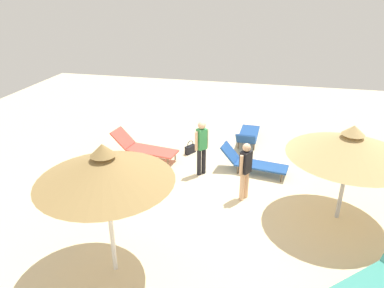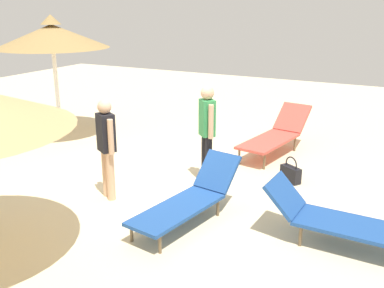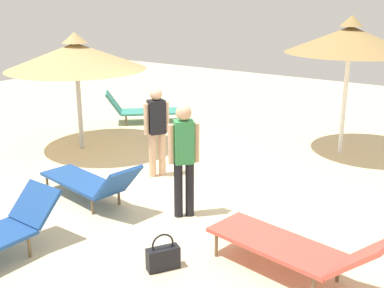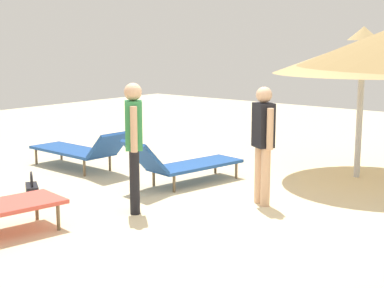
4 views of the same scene
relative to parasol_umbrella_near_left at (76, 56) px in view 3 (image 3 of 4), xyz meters
name	(u,v)px [view 3 (image 3 of 4)]	position (x,y,z in m)	size (l,w,h in m)	color
ground	(185,193)	(0.66, 3.20, -2.03)	(24.00, 24.00, 0.10)	beige
parasol_umbrella_near_left	(76,56)	(0.00, 0.00, 0.00)	(2.87, 2.87, 2.46)	#B2B2B7
parasol_umbrella_far_left	(350,40)	(-2.88, 4.68, 0.36)	(2.54, 2.54, 2.81)	white
lounge_chair_near_right	(91,182)	(1.89, 2.26, -1.63)	(0.92, 2.10, 0.80)	#1E478C
lounge_chair_back	(299,247)	(2.06, 5.83, -1.56)	(1.01, 2.28, 0.89)	#CC4C3F
lounge_chair_edge	(144,109)	(-2.44, -0.32, -1.63)	(1.88, 1.98, 0.82)	teal
person_standing_front	(157,127)	(0.35, 2.37, -1.05)	(0.42, 0.33, 1.63)	tan
person_standing_center	(184,154)	(1.44, 3.75, -1.00)	(0.36, 0.35, 1.71)	black
handbag	(163,257)	(2.79, 4.41, -1.82)	(0.42, 0.34, 0.47)	black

